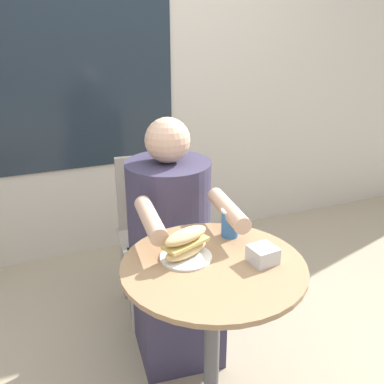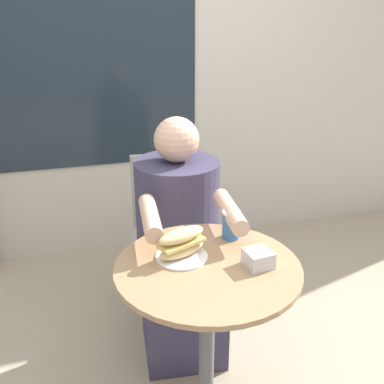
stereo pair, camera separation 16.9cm
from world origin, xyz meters
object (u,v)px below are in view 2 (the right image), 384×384
Objects in this scene: sandwich_on_plate at (182,245)px; drink_cup at (231,224)px; seated_diner at (179,255)px; cafe_table at (207,313)px; diner_chair at (166,219)px.

drink_cup is (0.22, 0.10, 0.01)m from sandwich_on_plate.
cafe_table is at bearing 92.19° from seated_diner.
drink_cup is at bearing 23.13° from sandwich_on_plate.
diner_chair is 0.35m from seated_diner.
cafe_table is at bearing -45.52° from sandwich_on_plate.
seated_diner reaches higher than diner_chair.
sandwich_on_plate is at bearing 82.54° from seated_diner.
cafe_table is 0.35m from drink_cup.
drink_cup is at bearing 113.41° from seated_diner.
sandwich_on_plate reaches higher than cafe_table.
sandwich_on_plate reaches higher than diner_chair.
cafe_table is 0.89m from diner_chair.
drink_cup reaches higher than cafe_table.
sandwich_on_plate is (-0.12, -0.81, 0.29)m from diner_chair.
seated_diner is 10.06× the size of drink_cup.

